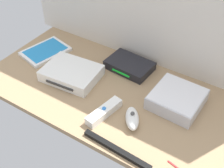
% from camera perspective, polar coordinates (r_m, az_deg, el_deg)
% --- Properties ---
extents(ground_plane, '(1.00, 0.48, 0.02)m').
position_cam_1_polar(ground_plane, '(1.12, -0.00, -1.92)').
color(ground_plane, '#9E7F5B').
rests_on(ground_plane, ground).
extents(game_console, '(0.22, 0.18, 0.04)m').
position_cam_1_polar(game_console, '(1.17, -7.75, 2.07)').
color(game_console, white).
rests_on(game_console, ground_plane).
extents(mini_computer, '(0.18, 0.18, 0.05)m').
position_cam_1_polar(mini_computer, '(1.07, 12.32, -2.80)').
color(mini_computer, silver).
rests_on(mini_computer, ground_plane).
extents(game_case, '(0.18, 0.22, 0.02)m').
position_cam_1_polar(game_case, '(1.33, -12.61, 6.11)').
color(game_case, white).
rests_on(game_case, ground_plane).
extents(network_router, '(0.19, 0.13, 0.03)m').
position_cam_1_polar(network_router, '(1.21, 3.37, 3.59)').
color(network_router, black).
rests_on(network_router, ground_plane).
extents(remote_wand, '(0.06, 0.15, 0.03)m').
position_cam_1_polar(remote_wand, '(1.02, -1.52, -5.34)').
color(remote_wand, white).
rests_on(remote_wand, ground_plane).
extents(remote_nunchuk, '(0.09, 0.11, 0.05)m').
position_cam_1_polar(remote_nunchuk, '(0.99, 3.88, -6.58)').
color(remote_nunchuk, white).
rests_on(remote_nunchuk, ground_plane).
extents(sensor_bar, '(0.24, 0.03, 0.01)m').
position_cam_1_polar(sensor_bar, '(0.93, 0.88, -12.44)').
color(sensor_bar, black).
rests_on(sensor_bar, ground_plane).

